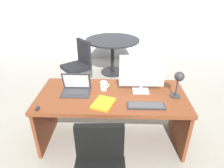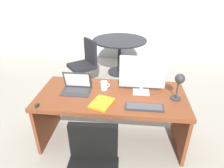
{
  "view_description": "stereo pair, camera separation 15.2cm",
  "coord_description": "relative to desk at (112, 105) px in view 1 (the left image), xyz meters",
  "views": [
    {
      "loc": [
        0.07,
        -2.04,
        1.97
      ],
      "look_at": [
        0.0,
        0.04,
        0.85
      ],
      "focal_mm": 31.75,
      "sensor_mm": 36.0,
      "label": 1
    },
    {
      "loc": [
        0.22,
        -2.03,
        1.97
      ],
      "look_at": [
        0.0,
        0.04,
        0.85
      ],
      "focal_mm": 31.75,
      "sensor_mm": 36.0,
      "label": 2
    }
  ],
  "objects": [
    {
      "name": "ground",
      "position": [
        0.0,
        1.46,
        -0.55
      ],
      "size": [
        12.0,
        12.0,
        0.0
      ],
      "primitive_type": "plane",
      "color": "gray"
    },
    {
      "name": "back_wall",
      "position": [
        0.0,
        3.21,
        0.85
      ],
      "size": [
        10.0,
        0.1,
        2.8
      ],
      "primitive_type": "cube",
      "color": "silver",
      "rests_on": "ground"
    },
    {
      "name": "desk",
      "position": [
        0.0,
        0.0,
        0.0
      ],
      "size": [
        1.78,
        0.81,
        0.73
      ],
      "color": "brown",
      "rests_on": "ground"
    },
    {
      "name": "monitor",
      "position": [
        0.35,
        0.04,
        0.44
      ],
      "size": [
        0.54,
        0.16,
        0.46
      ],
      "color": "#B7BABF",
      "rests_on": "desk"
    },
    {
      "name": "laptop",
      "position": [
        -0.44,
        0.02,
        0.25
      ],
      "size": [
        0.35,
        0.25,
        0.23
      ],
      "color": "#2D2D33",
      "rests_on": "desk"
    },
    {
      "name": "keyboard",
      "position": [
        0.38,
        -0.29,
        0.19
      ],
      "size": [
        0.41,
        0.14,
        0.02
      ],
      "color": "#2D2D33",
      "rests_on": "desk"
    },
    {
      "name": "mouse",
      "position": [
        -0.78,
        -0.38,
        0.2
      ],
      "size": [
        0.04,
        0.07,
        0.03
      ],
      "color": "black",
      "rests_on": "desk"
    },
    {
      "name": "desk_lamp",
      "position": [
        0.75,
        -0.09,
        0.42
      ],
      "size": [
        0.12,
        0.14,
        0.33
      ],
      "color": "#2D2D33",
      "rests_on": "desk"
    },
    {
      "name": "book",
      "position": [
        -0.09,
        -0.26,
        0.2
      ],
      "size": [
        0.28,
        0.32,
        0.03
      ],
      "color": "orange",
      "rests_on": "desk"
    },
    {
      "name": "coffee_mug",
      "position": [
        -0.1,
        0.07,
        0.24
      ],
      "size": [
        0.11,
        0.08,
        0.11
      ],
      "color": "white",
      "rests_on": "desk"
    },
    {
      "name": "meeting_table",
      "position": [
        -0.06,
        2.16,
        0.05
      ],
      "size": [
        1.17,
        1.17,
        0.79
      ],
      "color": "black",
      "rests_on": "ground"
    },
    {
      "name": "meeting_chair_near",
      "position": [
        -0.73,
        1.59,
        -0.19
      ],
      "size": [
        0.65,
        0.65,
        0.91
      ],
      "color": "black",
      "rests_on": "ground"
    }
  ]
}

